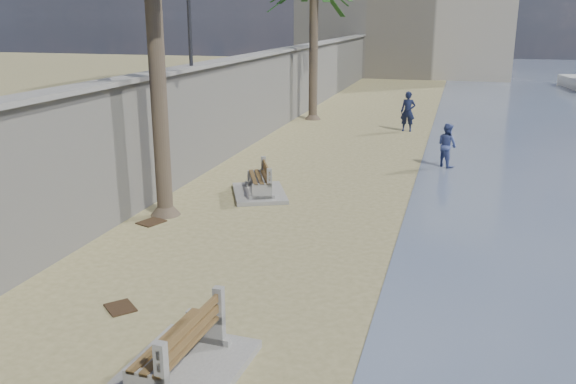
{
  "coord_description": "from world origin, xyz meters",
  "views": [
    {
      "loc": [
        3.19,
        -6.09,
        5.15
      ],
      "look_at": [
        -0.5,
        7.0,
        1.2
      ],
      "focal_mm": 38.0,
      "sensor_mm": 36.0,
      "label": 1
    }
  ],
  "objects_px": {
    "person_a": "(408,109)",
    "person_b": "(447,143)",
    "bench_far": "(259,182)",
    "bench_near": "(179,352)"
  },
  "relations": [
    {
      "from": "person_a",
      "to": "bench_far",
      "type": "bearing_deg",
      "value": -101.8
    },
    {
      "from": "bench_near",
      "to": "person_b",
      "type": "xyz_separation_m",
      "value": [
        3.34,
        14.58,
        0.41
      ]
    },
    {
      "from": "person_a",
      "to": "person_b",
      "type": "bearing_deg",
      "value": -69.79
    },
    {
      "from": "bench_near",
      "to": "person_b",
      "type": "relative_size",
      "value": 1.46
    },
    {
      "from": "person_a",
      "to": "person_b",
      "type": "relative_size",
      "value": 1.22
    },
    {
      "from": "bench_far",
      "to": "person_a",
      "type": "xyz_separation_m",
      "value": [
        3.29,
        11.78,
        0.65
      ]
    },
    {
      "from": "bench_near",
      "to": "person_a",
      "type": "relative_size",
      "value": 1.2
    },
    {
      "from": "person_a",
      "to": "person_b",
      "type": "xyz_separation_m",
      "value": [
        1.94,
        -6.59,
        -0.19
      ]
    },
    {
      "from": "bench_near",
      "to": "bench_far",
      "type": "distance_m",
      "value": 9.57
    },
    {
      "from": "bench_far",
      "to": "person_b",
      "type": "xyz_separation_m",
      "value": [
        5.23,
        5.19,
        0.46
      ]
    }
  ]
}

